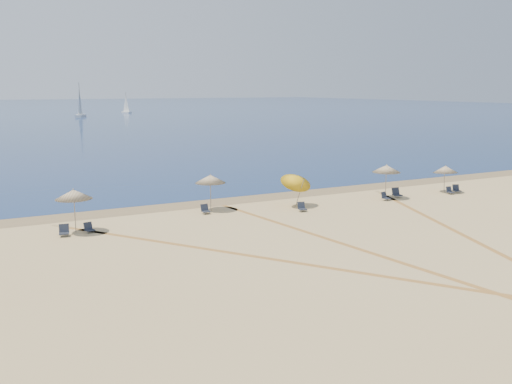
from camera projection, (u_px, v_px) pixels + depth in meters
ground at (499, 316)px, 20.35m from camera, size 160.00×160.00×0.00m
ocean at (23, 109)px, 217.52m from camera, size 500.00×500.00×0.00m
wet_sand at (232, 200)px, 41.38m from camera, size 500.00×500.00×0.00m
umbrella_1 at (74, 194)px, 31.70m from camera, size 2.11×2.11×2.61m
umbrella_2 at (210, 179)px, 37.60m from camera, size 2.11×2.11×2.53m
umbrella_3 at (296, 180)px, 38.75m from camera, size 2.19×2.20×2.69m
umbrella_4 at (386, 169)px, 41.72m from camera, size 2.13×2.13×2.62m
umbrella_5 at (445, 169)px, 44.22m from camera, size 1.92×1.94×2.21m
chair_1 at (64, 231)px, 31.32m from camera, size 0.65×0.73×0.67m
chair_2 at (89, 228)px, 32.08m from camera, size 0.61×0.67×0.59m
chair_3 at (205, 210)px, 36.91m from camera, size 0.52×0.61×0.63m
chair_4 at (302, 207)px, 37.63m from camera, size 0.62×0.69×0.62m
chair_5 at (385, 197)px, 41.27m from camera, size 0.62×0.69×0.63m
chair_6 at (397, 193)px, 42.37m from camera, size 0.72×0.81×0.74m
chair_7 at (450, 191)px, 43.74m from camera, size 0.51×0.59×0.59m
chair_8 at (456, 189)px, 44.32m from camera, size 0.71×0.76×0.64m
sailboat_0 at (80, 107)px, 159.37m from camera, size 4.16×6.78×9.90m
sailboat_2 at (126, 107)px, 185.01m from camera, size 2.51×4.81×6.95m
tire_tracks at (363, 246)px, 29.31m from camera, size 49.85×40.15×0.00m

